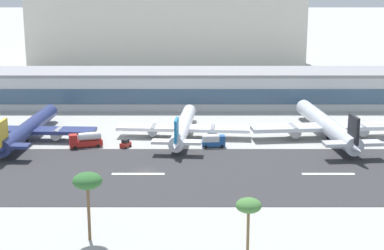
% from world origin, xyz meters
% --- Properties ---
extents(ground_plane, '(1400.00, 1400.00, 0.00)m').
position_xyz_m(ground_plane, '(0.00, 0.00, 0.00)').
color(ground_plane, '#9E9E99').
extents(runway_strip, '(800.00, 40.38, 0.08)m').
position_xyz_m(runway_strip, '(0.00, -2.46, 0.04)').
color(runway_strip, '#2D2D30').
rests_on(runway_strip, ground_plane).
extents(runway_centreline_dash_4, '(12.00, 1.20, 0.01)m').
position_xyz_m(runway_centreline_dash_4, '(-1.59, -2.46, 0.09)').
color(runway_centreline_dash_4, white).
rests_on(runway_centreline_dash_4, runway_strip).
extents(runway_centreline_dash_5, '(12.00, 1.20, 0.01)m').
position_xyz_m(runway_centreline_dash_5, '(41.51, -2.46, 0.09)').
color(runway_centreline_dash_5, white).
rests_on(runway_centreline_dash_5, runway_strip).
extents(terminal_building, '(158.94, 21.57, 12.06)m').
position_xyz_m(terminal_building, '(6.75, 72.65, 6.03)').
color(terminal_building, '#B7BABC').
rests_on(terminal_building, ground_plane).
extents(distant_hotel_block, '(131.77, 36.30, 42.75)m').
position_xyz_m(distant_hotel_block, '(-1.56, 170.23, 21.37)').
color(distant_hotel_block, beige).
rests_on(distant_hotel_block, ground_plane).
extents(airliner_gold_tail_gate_0, '(36.96, 47.76, 9.96)m').
position_xyz_m(airliner_gold_tail_gate_0, '(-33.96, 25.58, 3.18)').
color(airliner_gold_tail_gate_0, navy).
rests_on(airliner_gold_tail_gate_0, ground_plane).
extents(airliner_blue_tail_gate_1, '(37.03, 44.47, 9.28)m').
position_xyz_m(airliner_blue_tail_gate_1, '(8.10, 28.73, 2.96)').
color(airliner_blue_tail_gate_1, silver).
rests_on(airliner_blue_tail_gate_1, ground_plane).
extents(airliner_black_tail_gate_2, '(42.48, 52.28, 10.92)m').
position_xyz_m(airliner_black_tail_gate_2, '(47.91, 28.08, 3.48)').
color(airliner_black_tail_gate_2, silver).
rests_on(airliner_black_tail_gate_2, ground_plane).
extents(service_box_truck_0, '(6.14, 3.00, 3.25)m').
position_xyz_m(service_box_truck_0, '(16.25, 19.68, 1.79)').
color(service_box_truck_0, '#23569E').
rests_on(service_box_truck_0, ground_plane).
extents(service_baggage_tug_1, '(3.02, 3.58, 2.20)m').
position_xyz_m(service_baggage_tug_1, '(-6.75, 19.45, 1.05)').
color(service_baggage_tug_1, '#B2231E').
rests_on(service_baggage_tug_1, ground_plane).
extents(service_fuel_truck_2, '(8.89, 5.00, 3.95)m').
position_xyz_m(service_fuel_truck_2, '(-17.14, 19.64, 2.03)').
color(service_fuel_truck_2, '#B2231E').
rests_on(service_fuel_truck_2, ground_plane).
extents(palm_tree_0, '(4.99, 4.99, 11.95)m').
position_xyz_m(palm_tree_0, '(-6.84, -37.51, 10.35)').
color(palm_tree_0, brown).
rests_on(palm_tree_0, ground_plane).
extents(palm_tree_2, '(4.07, 4.07, 10.40)m').
position_xyz_m(palm_tree_2, '(19.39, -45.37, 9.04)').
color(palm_tree_2, brown).
rests_on(palm_tree_2, ground_plane).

